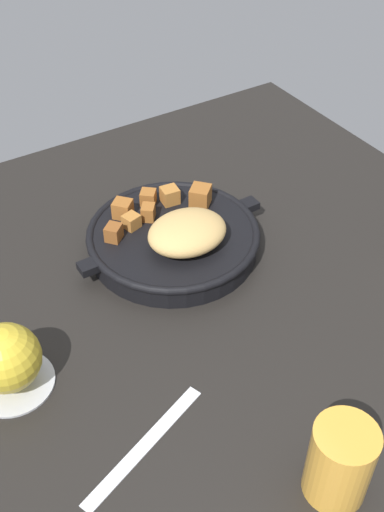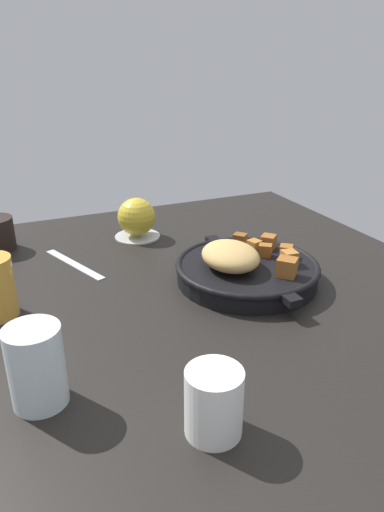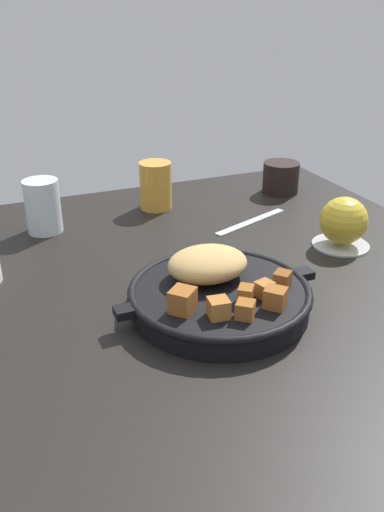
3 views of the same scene
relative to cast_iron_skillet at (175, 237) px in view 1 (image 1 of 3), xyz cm
name	(u,v)px [view 1 (image 1 of 3)]	position (x,y,z in cm)	size (l,w,h in cm)	color
ground_plane	(199,297)	(1.61, 9.29, -3.87)	(95.26, 92.52, 2.40)	black
cast_iron_skillet	(175,237)	(0.00, 0.00, 0.00)	(29.95, 25.60, 7.84)	black
saucer_plate	(13,382)	(29.08, 10.87, -2.37)	(10.01, 10.01, 0.60)	#B7BABF
red_apple	(6,358)	(29.08, 10.87, 2.08)	(8.30, 8.30, 8.30)	gold
butter_knife	(145,445)	(19.73, 26.70, -2.49)	(18.73, 1.60, 0.36)	silver
juice_glass_amber	(340,462)	(5.27, 41.29, 2.16)	(6.62, 6.62, 9.67)	gold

